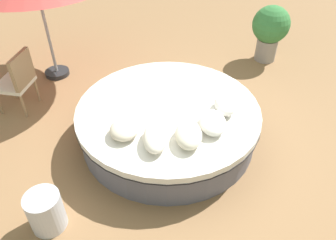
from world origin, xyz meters
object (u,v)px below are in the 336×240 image
(throw_pillow_3, at_px, (213,122))
(planter, at_px, (270,29))
(throw_pillow_1, at_px, (156,137))
(throw_pillow_4, at_px, (225,104))
(round_bed, at_px, (168,122))
(throw_pillow_2, at_px, (189,135))
(side_table, at_px, (46,211))
(throw_pillow_0, at_px, (124,129))
(patio_chair, at_px, (18,78))

(throw_pillow_3, relative_size, planter, 0.45)
(throw_pillow_1, relative_size, throw_pillow_4, 1.24)
(round_bed, distance_m, throw_pillow_1, 0.79)
(throw_pillow_1, relative_size, planter, 0.51)
(throw_pillow_1, bearing_deg, throw_pillow_2, 95.69)
(throw_pillow_1, bearing_deg, side_table, -56.25)
(round_bed, bearing_deg, throw_pillow_2, 21.21)
(throw_pillow_3, xyz_separation_m, planter, (-2.76, 1.35, 0.02))
(side_table, bearing_deg, planter, 139.74)
(throw_pillow_0, distance_m, throw_pillow_4, 1.40)
(round_bed, distance_m, side_table, 1.99)
(throw_pillow_0, relative_size, patio_chair, 0.43)
(round_bed, xyz_separation_m, throw_pillow_4, (0.04, 0.77, 0.36))
(throw_pillow_3, distance_m, planter, 3.07)
(throw_pillow_0, distance_m, side_table, 1.28)
(throw_pillow_4, xyz_separation_m, patio_chair, (-0.74, -3.09, -0.07))
(throw_pillow_0, xyz_separation_m, throw_pillow_3, (-0.14, 1.10, 0.00))
(throw_pillow_2, relative_size, side_table, 1.06)
(planter, relative_size, side_table, 2.26)
(patio_chair, bearing_deg, planter, -59.10)
(throw_pillow_3, bearing_deg, side_table, -60.47)
(throw_pillow_1, xyz_separation_m, side_table, (0.79, -1.18, -0.39))
(throw_pillow_1, bearing_deg, throw_pillow_0, -110.43)
(throw_pillow_2, height_order, patio_chair, patio_chair)
(throw_pillow_1, relative_size, side_table, 1.16)
(throw_pillow_1, distance_m, patio_chair, 2.58)
(round_bed, relative_size, throw_pillow_1, 4.59)
(throw_pillow_2, bearing_deg, throw_pillow_4, 139.78)
(round_bed, relative_size, throw_pillow_4, 5.67)
(side_table, bearing_deg, throw_pillow_2, 117.72)
(throw_pillow_0, bearing_deg, throw_pillow_4, 111.10)
(throw_pillow_2, xyz_separation_m, throw_pillow_3, (-0.24, 0.31, -0.01))
(planter, height_order, side_table, planter)
(throw_pillow_4, height_order, patio_chair, patio_chair)
(throw_pillow_2, height_order, side_table, throw_pillow_2)
(round_bed, distance_m, patio_chair, 2.44)
(throw_pillow_3, bearing_deg, throw_pillow_2, -52.30)
(throw_pillow_0, xyz_separation_m, planter, (-2.89, 2.46, 0.02))
(throw_pillow_1, height_order, side_table, throw_pillow_1)
(throw_pillow_1, xyz_separation_m, planter, (-3.04, 2.06, 0.01))
(throw_pillow_4, bearing_deg, side_table, -55.49)
(side_table, bearing_deg, patio_chair, -155.48)
(throw_pillow_0, relative_size, planter, 0.38)
(planter, bearing_deg, side_table, -40.26)
(throw_pillow_2, bearing_deg, throw_pillow_0, -97.72)
(throw_pillow_0, bearing_deg, side_table, -40.10)
(round_bed, relative_size, planter, 2.36)
(throw_pillow_3, distance_m, side_table, 2.21)
(patio_chair, relative_size, side_table, 2.05)
(throw_pillow_4, bearing_deg, planter, 154.33)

